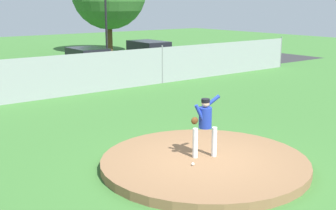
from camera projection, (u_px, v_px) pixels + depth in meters
ground_plane at (90, 118)px, 15.67m from camera, size 80.00×80.00×0.00m
asphalt_strip at (9, 84)px, 22.22m from camera, size 44.00×7.00×0.01m
pitchers_mound at (204, 163)px, 11.02m from camera, size 5.15×5.15×0.22m
pitcher_youth at (205, 121)px, 10.90m from camera, size 0.81×0.35×1.57m
baseball at (193, 164)px, 10.51m from camera, size 0.07×0.07×0.07m
chainlink_fence at (44, 78)px, 18.55m from camera, size 31.17×0.07×1.91m
parked_car_charcoal at (149, 56)px, 26.89m from camera, size 1.89×4.66×1.72m
parked_car_champagne at (88, 62)px, 24.81m from camera, size 1.95×4.44×1.52m
traffic_cone_orange at (34, 77)px, 22.83m from camera, size 0.40×0.40×0.55m
traffic_light_far at (106, 7)px, 29.30m from camera, size 0.28×0.46×5.49m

